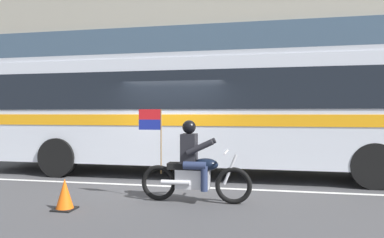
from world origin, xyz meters
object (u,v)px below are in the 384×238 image
Objects in this scene: motorcycle_with_rider at (194,167)px; traffic_cone at (65,195)px; transit_bus at (217,107)px; fire_hydrant at (226,146)px.

traffic_cone is at bearing -155.16° from motorcycle_with_rider.
fire_hydrant is (-0.07, 2.96, -1.37)m from transit_bus.
motorcycle_with_rider is (-0.05, -3.12, -1.22)m from transit_bus.
fire_hydrant is 1.36× the size of traffic_cone.
traffic_cone is (-2.17, -4.11, -1.63)m from transit_bus.
motorcycle_with_rider is at bearing -89.84° from fire_hydrant.
transit_bus is at bearing -88.73° from fire_hydrant.
fire_hydrant is 7.37m from traffic_cone.
transit_bus is 6.08× the size of motorcycle_with_rider.
motorcycle_with_rider reaches higher than fire_hydrant.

